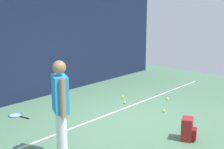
{
  "coord_description": "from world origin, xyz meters",
  "views": [
    {
      "loc": [
        -5.37,
        -4.27,
        2.55
      ],
      "look_at": [
        0.0,
        0.4,
        1.0
      ],
      "focal_mm": 50.89,
      "sensor_mm": 36.0,
      "label": 1
    }
  ],
  "objects": [
    {
      "name": "tennis_ball_near_player",
      "position": [
        1.04,
        -0.39,
        0.03
      ],
      "size": [
        0.07,
        0.07,
        0.07
      ],
      "primitive_type": "sphere",
      "color": "#CCE033",
      "rests_on": "ground"
    },
    {
      "name": "backpack",
      "position": [
        -0.07,
        -1.6,
        0.21
      ],
      "size": [
        0.35,
        0.36,
        0.44
      ],
      "rotation": [
        0.0,
        0.0,
        0.38
      ],
      "color": "maroon",
      "rests_on": "ground"
    },
    {
      "name": "tennis_player",
      "position": [
        -2.19,
        -0.39,
        0.97
      ],
      "size": [
        0.39,
        0.47,
        1.7
      ],
      "rotation": [
        0.0,
        0.0,
        1.05
      ],
      "color": "white",
      "rests_on": "ground"
    },
    {
      "name": "tennis_ball_mid_court",
      "position": [
        0.94,
        0.77,
        0.03
      ],
      "size": [
        0.07,
        0.07,
        0.07
      ],
      "primitive_type": "sphere",
      "color": "#CCE033",
      "rests_on": "ground"
    },
    {
      "name": "tennis_racket",
      "position": [
        -1.49,
        2.1,
        0.01
      ],
      "size": [
        0.37,
        0.63,
        0.03
      ],
      "rotation": [
        0.0,
        0.0,
        1.72
      ],
      "color": "black",
      "rests_on": "ground"
    },
    {
      "name": "tennis_ball_far_left",
      "position": [
        1.31,
        1.14,
        0.03
      ],
      "size": [
        0.07,
        0.07,
        0.07
      ],
      "primitive_type": "sphere",
      "color": "#CCE033",
      "rests_on": "ground"
    },
    {
      "name": "court_line",
      "position": [
        0.0,
        0.53,
        0.0
      ],
      "size": [
        9.0,
        0.05,
        0.0
      ],
      "primitive_type": "cube",
      "color": "white",
      "rests_on": "ground"
    },
    {
      "name": "tennis_ball_by_fence",
      "position": [
        1.98,
        0.09,
        0.03
      ],
      "size": [
        0.07,
        0.07,
        0.07
      ],
      "primitive_type": "sphere",
      "color": "#CCE033",
      "rests_on": "ground"
    },
    {
      "name": "ground_plane",
      "position": [
        0.0,
        0.0,
        0.0
      ],
      "size": [
        12.0,
        12.0,
        0.0
      ],
      "primitive_type": "plane",
      "color": "#4C7556"
    },
    {
      "name": "back_fence",
      "position": [
        0.0,
        3.0,
        1.42
      ],
      "size": [
        10.0,
        0.1,
        2.84
      ],
      "primitive_type": "cube",
      "color": "#141E38",
      "rests_on": "ground"
    }
  ]
}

